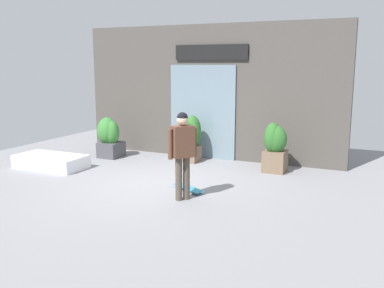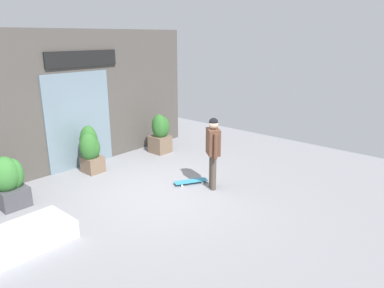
% 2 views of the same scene
% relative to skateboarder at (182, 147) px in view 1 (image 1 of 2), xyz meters
% --- Properties ---
extents(ground_plane, '(12.00, 12.00, 0.00)m').
position_rel_skateboarder_xyz_m(ground_plane, '(-1.05, 0.68, -1.03)').
color(ground_plane, gray).
extents(building_facade, '(7.43, 0.31, 3.61)m').
position_rel_skateboarder_xyz_m(building_facade, '(-1.06, 3.76, 0.76)').
color(building_facade, '#4C4742').
rests_on(building_facade, ground_plane).
extents(skateboarder, '(0.46, 0.48, 1.69)m').
position_rel_skateboarder_xyz_m(skateboarder, '(0.00, 0.00, 0.00)').
color(skateboarder, '#4C4238').
rests_on(skateboarder, ground_plane).
extents(skateboard, '(0.81, 0.58, 0.08)m').
position_rel_skateboarder_xyz_m(skateboard, '(-0.14, 0.55, -0.97)').
color(skateboard, teal).
rests_on(skateboard, ground_plane).
extents(planter_box_left, '(0.55, 0.57, 1.20)m').
position_rel_skateboarder_xyz_m(planter_box_left, '(1.05, 2.84, -0.39)').
color(planter_box_left, brown).
rests_on(planter_box_left, ground_plane).
extents(planter_box_right, '(0.58, 0.63, 1.23)m').
position_rel_skateboarder_xyz_m(planter_box_right, '(-1.27, 3.02, -0.38)').
color(planter_box_right, brown).
rests_on(planter_box_right, ground_plane).
extents(planter_box_mid, '(0.64, 0.63, 1.12)m').
position_rel_skateboarder_xyz_m(planter_box_mid, '(-3.51, 2.56, -0.46)').
color(planter_box_mid, '#47474C').
rests_on(planter_box_mid, ground_plane).
extents(snow_ledge, '(1.76, 0.90, 0.32)m').
position_rel_skateboarder_xyz_m(snow_ledge, '(-4.12, 0.91, -0.87)').
color(snow_ledge, white).
rests_on(snow_ledge, ground_plane).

